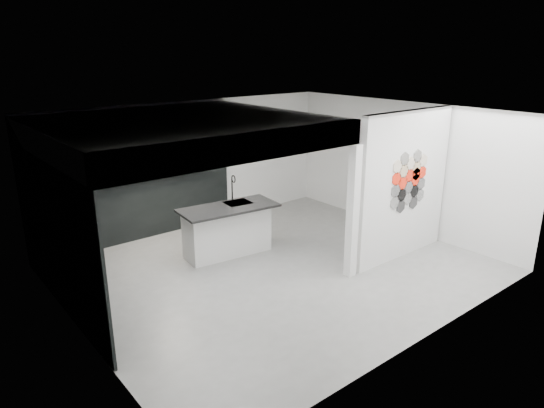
{
  "coord_description": "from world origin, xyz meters",
  "views": [
    {
      "loc": [
        -5.19,
        -6.2,
        3.83
      ],
      "look_at": [
        0.1,
        0.3,
        1.15
      ],
      "focal_mm": 32.0,
      "sensor_mm": 36.0,
      "label": 1
    }
  ],
  "objects_px": {
    "stockpot": "(98,181)",
    "utensil_cup": "(105,182)",
    "kitchen_island": "(227,229)",
    "glass_bowl": "(200,167)",
    "wall_basin": "(78,258)",
    "kettle": "(180,169)",
    "glass_vase": "(200,166)",
    "bottle_dark": "(135,177)",
    "partition_panel": "(404,186)"
  },
  "relations": [
    {
      "from": "partition_panel",
      "to": "wall_basin",
      "type": "bearing_deg",
      "value": 161.77
    },
    {
      "from": "glass_vase",
      "to": "utensil_cup",
      "type": "distance_m",
      "value": 2.14
    },
    {
      "from": "stockpot",
      "to": "bottle_dark",
      "type": "xyz_separation_m",
      "value": [
        0.75,
        0.0,
        -0.03
      ]
    },
    {
      "from": "stockpot",
      "to": "utensil_cup",
      "type": "bearing_deg",
      "value": 0.0
    },
    {
      "from": "glass_vase",
      "to": "wall_basin",
      "type": "bearing_deg",
      "value": -148.65
    },
    {
      "from": "glass_bowl",
      "to": "stockpot",
      "type": "bearing_deg",
      "value": 180.0
    },
    {
      "from": "kitchen_island",
      "to": "glass_vase",
      "type": "bearing_deg",
      "value": 81.13
    },
    {
      "from": "stockpot",
      "to": "glass_bowl",
      "type": "height_order",
      "value": "stockpot"
    },
    {
      "from": "kitchen_island",
      "to": "bottle_dark",
      "type": "bearing_deg",
      "value": 127.95
    },
    {
      "from": "stockpot",
      "to": "kettle",
      "type": "distance_m",
      "value": 1.75
    },
    {
      "from": "wall_basin",
      "to": "glass_bowl",
      "type": "relative_size",
      "value": 4.43
    },
    {
      "from": "partition_panel",
      "to": "kitchen_island",
      "type": "distance_m",
      "value": 3.45
    },
    {
      "from": "wall_basin",
      "to": "glass_bowl",
      "type": "height_order",
      "value": "glass_bowl"
    },
    {
      "from": "glass_bowl",
      "to": "glass_vase",
      "type": "height_order",
      "value": "glass_vase"
    },
    {
      "from": "wall_basin",
      "to": "stockpot",
      "type": "height_order",
      "value": "stockpot"
    },
    {
      "from": "kettle",
      "to": "glass_bowl",
      "type": "xyz_separation_m",
      "value": [
        0.51,
        0.0,
        -0.03
      ]
    },
    {
      "from": "wall_basin",
      "to": "glass_vase",
      "type": "relative_size",
      "value": 4.72
    },
    {
      "from": "wall_basin",
      "to": "bottle_dark",
      "type": "distance_m",
      "value": 2.84
    },
    {
      "from": "wall_basin",
      "to": "kettle",
      "type": "xyz_separation_m",
      "value": [
        2.88,
        2.07,
        0.55
      ]
    },
    {
      "from": "stockpot",
      "to": "glass_vase",
      "type": "height_order",
      "value": "stockpot"
    },
    {
      "from": "kitchen_island",
      "to": "glass_bowl",
      "type": "distance_m",
      "value": 1.97
    },
    {
      "from": "stockpot",
      "to": "kettle",
      "type": "relative_size",
      "value": 1.34
    },
    {
      "from": "glass_vase",
      "to": "kitchen_island",
      "type": "bearing_deg",
      "value": -105.3
    },
    {
      "from": "wall_basin",
      "to": "stockpot",
      "type": "distance_m",
      "value": 2.42
    },
    {
      "from": "kitchen_island",
      "to": "glass_vase",
      "type": "xyz_separation_m",
      "value": [
        0.47,
        1.71,
        0.88
      ]
    },
    {
      "from": "kitchen_island",
      "to": "utensil_cup",
      "type": "relative_size",
      "value": 18.24
    },
    {
      "from": "partition_panel",
      "to": "glass_bowl",
      "type": "relative_size",
      "value": 20.67
    },
    {
      "from": "wall_basin",
      "to": "kitchen_island",
      "type": "xyz_separation_m",
      "value": [
        2.92,
        0.36,
        -0.34
      ]
    },
    {
      "from": "kettle",
      "to": "bottle_dark",
      "type": "bearing_deg",
      "value": -167.16
    },
    {
      "from": "partition_panel",
      "to": "stockpot",
      "type": "bearing_deg",
      "value": 138.29
    },
    {
      "from": "kettle",
      "to": "utensil_cup",
      "type": "relative_size",
      "value": 1.72
    },
    {
      "from": "glass_bowl",
      "to": "glass_vase",
      "type": "bearing_deg",
      "value": 0.0
    },
    {
      "from": "utensil_cup",
      "to": "glass_bowl",
      "type": "bearing_deg",
      "value": 0.0
    },
    {
      "from": "stockpot",
      "to": "glass_bowl",
      "type": "relative_size",
      "value": 1.82
    },
    {
      "from": "stockpot",
      "to": "glass_vase",
      "type": "relative_size",
      "value": 1.94
    },
    {
      "from": "partition_panel",
      "to": "kettle",
      "type": "distance_m",
      "value": 4.65
    },
    {
      "from": "glass_bowl",
      "to": "utensil_cup",
      "type": "bearing_deg",
      "value": 180.0
    },
    {
      "from": "glass_bowl",
      "to": "glass_vase",
      "type": "relative_size",
      "value": 1.06
    },
    {
      "from": "bottle_dark",
      "to": "utensil_cup",
      "type": "distance_m",
      "value": 0.62
    },
    {
      "from": "kitchen_island",
      "to": "stockpot",
      "type": "bearing_deg",
      "value": 142.84
    },
    {
      "from": "utensil_cup",
      "to": "stockpot",
      "type": "bearing_deg",
      "value": 180.0
    },
    {
      "from": "stockpot",
      "to": "kettle",
      "type": "bearing_deg",
      "value": 0.0
    },
    {
      "from": "kitchen_island",
      "to": "glass_bowl",
      "type": "relative_size",
      "value": 14.39
    },
    {
      "from": "wall_basin",
      "to": "bottle_dark",
      "type": "bearing_deg",
      "value": 47.76
    },
    {
      "from": "wall_basin",
      "to": "kettle",
      "type": "bearing_deg",
      "value": 35.64
    },
    {
      "from": "utensil_cup",
      "to": "wall_basin",
      "type": "bearing_deg",
      "value": -121.28
    },
    {
      "from": "wall_basin",
      "to": "kettle",
      "type": "height_order",
      "value": "kettle"
    },
    {
      "from": "partition_panel",
      "to": "bottle_dark",
      "type": "xyz_separation_m",
      "value": [
        -3.59,
        3.87,
        -0.01
      ]
    },
    {
      "from": "kettle",
      "to": "glass_vase",
      "type": "height_order",
      "value": "kettle"
    },
    {
      "from": "partition_panel",
      "to": "kitchen_island",
      "type": "relative_size",
      "value": 1.44
    }
  ]
}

